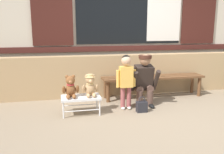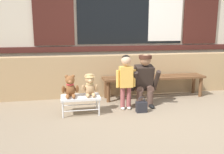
{
  "view_description": "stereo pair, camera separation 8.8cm",
  "coord_description": "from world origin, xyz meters",
  "px_view_note": "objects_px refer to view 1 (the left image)",
  "views": [
    {
      "loc": [
        -1.57,
        -3.46,
        1.41
      ],
      "look_at": [
        -0.68,
        0.63,
        0.55
      ],
      "focal_mm": 38.73,
      "sensor_mm": 36.0,
      "label": 1
    },
    {
      "loc": [
        -1.49,
        -3.48,
        1.41
      ],
      "look_at": [
        -0.68,
        0.63,
        0.55
      ],
      "focal_mm": 38.73,
      "sensor_mm": 36.0,
      "label": 2
    }
  ],
  "objects_px": {
    "wooden_bench_long": "(153,79)",
    "adult_crouching": "(144,80)",
    "child_standing": "(126,76)",
    "handbag_on_ground": "(142,106)",
    "teddy_bear_with_hat": "(90,86)",
    "teddy_bear_plain": "(71,87)",
    "small_display_bench": "(81,98)"
  },
  "relations": [
    {
      "from": "small_display_bench",
      "to": "handbag_on_ground",
      "type": "relative_size",
      "value": 2.35
    },
    {
      "from": "handbag_on_ground",
      "to": "wooden_bench_long",
      "type": "bearing_deg",
      "value": 57.19
    },
    {
      "from": "teddy_bear_with_hat",
      "to": "child_standing",
      "type": "distance_m",
      "value": 0.65
    },
    {
      "from": "teddy_bear_plain",
      "to": "handbag_on_ground",
      "type": "distance_m",
      "value": 1.24
    },
    {
      "from": "teddy_bear_plain",
      "to": "teddy_bear_with_hat",
      "type": "relative_size",
      "value": 1.0
    },
    {
      "from": "wooden_bench_long",
      "to": "adult_crouching",
      "type": "bearing_deg",
      "value": -128.01
    },
    {
      "from": "handbag_on_ground",
      "to": "adult_crouching",
      "type": "bearing_deg",
      "value": 65.34
    },
    {
      "from": "teddy_bear_plain",
      "to": "teddy_bear_with_hat",
      "type": "xyz_separation_m",
      "value": [
        0.32,
        0.0,
        0.01
      ]
    },
    {
      "from": "small_display_bench",
      "to": "handbag_on_ground",
      "type": "xyz_separation_m",
      "value": [
        1.01,
        -0.13,
        -0.17
      ]
    },
    {
      "from": "adult_crouching",
      "to": "child_standing",
      "type": "bearing_deg",
      "value": -160.77
    },
    {
      "from": "small_display_bench",
      "to": "wooden_bench_long",
      "type": "bearing_deg",
      "value": 23.82
    },
    {
      "from": "wooden_bench_long",
      "to": "adult_crouching",
      "type": "relative_size",
      "value": 2.21
    },
    {
      "from": "teddy_bear_with_hat",
      "to": "handbag_on_ground",
      "type": "relative_size",
      "value": 1.34
    },
    {
      "from": "teddy_bear_plain",
      "to": "wooden_bench_long",
      "type": "bearing_deg",
      "value": 21.76
    },
    {
      "from": "child_standing",
      "to": "wooden_bench_long",
      "type": "bearing_deg",
      "value": 38.8
    },
    {
      "from": "teddy_bear_plain",
      "to": "teddy_bear_with_hat",
      "type": "distance_m",
      "value": 0.32
    },
    {
      "from": "child_standing",
      "to": "small_display_bench",
      "type": "bearing_deg",
      "value": -174.25
    },
    {
      "from": "adult_crouching",
      "to": "teddy_bear_with_hat",
      "type": "bearing_deg",
      "value": -168.26
    },
    {
      "from": "wooden_bench_long",
      "to": "adult_crouching",
      "type": "distance_m",
      "value": 0.6
    },
    {
      "from": "teddy_bear_plain",
      "to": "child_standing",
      "type": "distance_m",
      "value": 0.96
    },
    {
      "from": "child_standing",
      "to": "adult_crouching",
      "type": "distance_m",
      "value": 0.42
    },
    {
      "from": "teddy_bear_with_hat",
      "to": "child_standing",
      "type": "bearing_deg",
      "value": 7.0
    },
    {
      "from": "child_standing",
      "to": "handbag_on_ground",
      "type": "height_order",
      "value": "child_standing"
    },
    {
      "from": "teddy_bear_plain",
      "to": "handbag_on_ground",
      "type": "height_order",
      "value": "teddy_bear_plain"
    },
    {
      "from": "adult_crouching",
      "to": "handbag_on_ground",
      "type": "relative_size",
      "value": 3.49
    },
    {
      "from": "wooden_bench_long",
      "to": "teddy_bear_plain",
      "type": "bearing_deg",
      "value": -158.24
    },
    {
      "from": "teddy_bear_plain",
      "to": "adult_crouching",
      "type": "relative_size",
      "value": 0.38
    },
    {
      "from": "handbag_on_ground",
      "to": "teddy_bear_with_hat",
      "type": "bearing_deg",
      "value": 171.15
    },
    {
      "from": "adult_crouching",
      "to": "handbag_on_ground",
      "type": "height_order",
      "value": "adult_crouching"
    },
    {
      "from": "wooden_bench_long",
      "to": "handbag_on_ground",
      "type": "relative_size",
      "value": 7.72
    },
    {
      "from": "wooden_bench_long",
      "to": "teddy_bear_with_hat",
      "type": "distance_m",
      "value": 1.54
    },
    {
      "from": "wooden_bench_long",
      "to": "adult_crouching",
      "type": "height_order",
      "value": "adult_crouching"
    }
  ]
}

